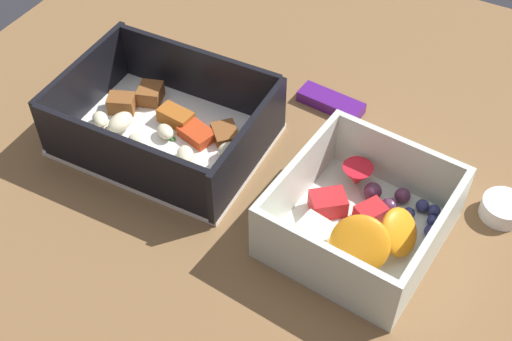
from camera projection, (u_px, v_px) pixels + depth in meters
The scene contains 5 objects.
table_surface at pixel (275, 192), 62.82cm from camera, with size 80.00×80.00×2.00cm, color brown.
pasta_container at pixel (164, 126), 64.54cm from camera, with size 19.82×14.92×6.63cm.
fruit_bowl at pixel (362, 219), 56.51cm from camera, with size 14.52×15.39×6.15cm.
candy_bar at pixel (333, 103), 69.12cm from camera, with size 7.00×2.40×1.20cm, color #51197A.
paper_cup_liner at pixel (503, 209), 59.02cm from camera, with size 3.93×3.93×1.68cm, color white.
Camera 1 is at (18.36, -37.19, 48.25)cm, focal length 46.61 mm.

